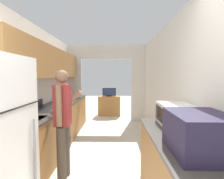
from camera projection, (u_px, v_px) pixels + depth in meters
wall_left at (32, 78)px, 3.17m from camera, size 0.38×7.25×2.50m
wall_right at (180, 92)px, 2.70m from camera, size 0.06×7.25×2.50m
wall_far_with_doorway at (106, 78)px, 5.76m from camera, size 2.94×0.06×2.50m
counter_left at (60, 122)px, 4.03m from camera, size 0.62×3.68×0.88m
counter_right at (180, 178)px, 1.81m from camera, size 0.62×1.55×0.88m
range_oven at (49, 132)px, 3.31m from camera, size 0.66×0.78×1.02m
person at (63, 122)px, 2.51m from camera, size 0.51×0.38×1.59m
suitcase at (200, 133)px, 1.40m from camera, size 0.45×0.57×0.32m
microwave at (175, 114)px, 2.22m from camera, size 0.39×0.47×0.27m
tv_cabinet at (109, 106)px, 6.63m from camera, size 0.83×0.42×0.73m
television at (109, 92)px, 6.55m from camera, size 0.50×0.16×0.31m
knife at (59, 103)px, 3.91m from camera, size 0.16×0.31×0.02m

